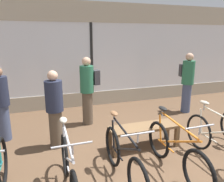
% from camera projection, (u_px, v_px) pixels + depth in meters
% --- Properties ---
extents(ground_plane, '(24.00, 24.00, 0.00)m').
position_uv_depth(ground_plane, '(146.00, 170.00, 3.67)').
color(ground_plane, brown).
extents(shop_back_wall, '(12.00, 0.08, 3.20)m').
position_uv_depth(shop_back_wall, '(91.00, 55.00, 6.77)').
color(shop_back_wall, '#B2A893').
rests_on(shop_back_wall, ground_plane).
extents(bicycle_left, '(0.46, 1.72, 1.02)m').
position_uv_depth(bicycle_left, '(69.00, 171.00, 3.02)').
color(bicycle_left, black).
rests_on(bicycle_left, ground_plane).
extents(bicycle_center_left, '(0.46, 1.73, 1.02)m').
position_uv_depth(bicycle_center_left, '(123.00, 159.00, 3.29)').
color(bicycle_center_left, black).
rests_on(bicycle_center_left, ground_plane).
extents(bicycle_center_right, '(0.46, 1.75, 1.02)m').
position_uv_depth(bicycle_center_right, '(175.00, 152.00, 3.53)').
color(bicycle_center_right, black).
rests_on(bicycle_center_right, ground_plane).
extents(bicycle_right, '(0.46, 1.77, 1.03)m').
position_uv_depth(bicycle_right, '(219.00, 141.00, 3.84)').
color(bicycle_right, black).
rests_on(bicycle_right, ground_plane).
extents(display_bench, '(1.40, 0.44, 0.46)m').
position_uv_depth(display_bench, '(144.00, 130.00, 4.35)').
color(display_bench, brown).
rests_on(display_bench, ground_plane).
extents(customer_near_rack, '(0.36, 0.49, 1.74)m').
position_uv_depth(customer_near_rack, '(187.00, 81.00, 6.31)').
color(customer_near_rack, '#424C6B').
rests_on(customer_near_rack, ground_plane).
extents(customer_by_window, '(0.50, 0.36, 1.71)m').
position_uv_depth(customer_by_window, '(88.00, 89.00, 5.42)').
color(customer_by_window, brown).
rests_on(customer_by_window, ground_plane).
extents(customer_mid_floor, '(0.56, 0.49, 1.59)m').
position_uv_depth(customer_mid_floor, '(0.00, 102.00, 4.56)').
color(customer_mid_floor, '#424C6B').
rests_on(customer_mid_floor, ground_plane).
extents(customer_near_bench, '(0.47, 0.47, 1.57)m').
position_uv_depth(customer_near_bench, '(55.00, 108.00, 4.27)').
color(customer_near_bench, brown).
rests_on(customer_near_bench, ground_plane).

